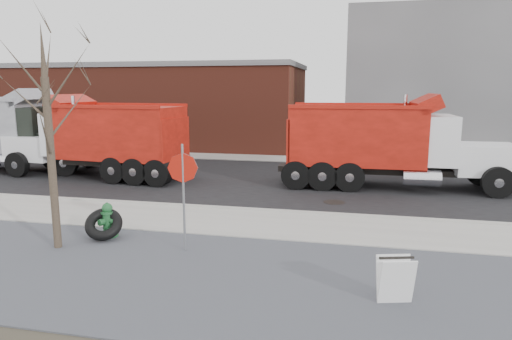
% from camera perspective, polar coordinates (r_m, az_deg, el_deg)
% --- Properties ---
extents(ground, '(120.00, 120.00, 0.00)m').
position_cam_1_polar(ground, '(12.80, -4.62, -6.87)').
color(ground, '#383328').
rests_on(ground, ground).
extents(gravel_verge, '(60.00, 5.00, 0.03)m').
position_cam_1_polar(gravel_verge, '(9.70, -10.80, -12.65)').
color(gravel_verge, slate).
rests_on(gravel_verge, ground).
extents(sidewalk, '(60.00, 2.50, 0.06)m').
position_cam_1_polar(sidewalk, '(13.02, -4.30, -6.43)').
color(sidewalk, '#9E9B93').
rests_on(sidewalk, ground).
extents(curb, '(60.00, 0.15, 0.11)m').
position_cam_1_polar(curb, '(14.21, -2.80, -4.87)').
color(curb, '#9E9B93').
rests_on(curb, ground).
extents(road, '(60.00, 9.40, 0.02)m').
position_cam_1_polar(road, '(18.73, 1.00, -1.30)').
color(road, black).
rests_on(road, ground).
extents(far_sidewalk, '(60.00, 2.00, 0.06)m').
position_cam_1_polar(far_sidewalk, '(24.25, 3.65, 1.39)').
color(far_sidewalk, '#9E9B93').
rests_on(far_sidewalk, ground).
extents(building_grey, '(12.00, 10.00, 8.00)m').
position_cam_1_polar(building_grey, '(30.17, 23.02, 9.91)').
color(building_grey, gray).
rests_on(building_grey, ground).
extents(building_brick, '(20.20, 8.20, 5.30)m').
position_cam_1_polar(building_brick, '(31.77, -13.14, 8.00)').
color(building_brick, maroon).
rests_on(building_brick, ground).
extents(bare_tree, '(3.20, 3.20, 5.20)m').
position_cam_1_polar(bare_tree, '(11.37, -24.66, 6.98)').
color(bare_tree, '#382D23').
rests_on(bare_tree, ground).
extents(fire_hydrant, '(0.51, 0.50, 0.91)m').
position_cam_1_polar(fire_hydrant, '(12.22, -18.05, -6.15)').
color(fire_hydrant, '#2A703C').
rests_on(fire_hydrant, ground).
extents(truck_tire, '(1.15, 1.11, 0.80)m').
position_cam_1_polar(truck_tire, '(12.07, -18.50, -6.44)').
color(truck_tire, black).
rests_on(truck_tire, ground).
extents(stop_sign, '(0.67, 0.18, 2.52)m').
position_cam_1_polar(stop_sign, '(10.45, -9.10, -1.07)').
color(stop_sign, gray).
rests_on(stop_sign, ground).
extents(sandwich_board, '(0.69, 0.53, 0.85)m').
position_cam_1_polar(sandwich_board, '(8.55, 17.03, -12.98)').
color(sandwich_board, white).
rests_on(sandwich_board, ground).
extents(dump_truck_red_a, '(8.64, 2.56, 3.49)m').
position_cam_1_polar(dump_truck_red_a, '(17.85, 15.91, 3.47)').
color(dump_truck_red_a, black).
rests_on(dump_truck_red_a, ground).
extents(dump_truck_red_b, '(8.17, 2.94, 3.43)m').
position_cam_1_polar(dump_truck_red_b, '(20.17, -18.79, 3.97)').
color(dump_truck_red_b, black).
rests_on(dump_truck_red_b, ground).
extents(dump_truck_grey, '(8.29, 3.35, 3.67)m').
position_cam_1_polar(dump_truck_grey, '(23.82, -29.22, 4.40)').
color(dump_truck_grey, black).
rests_on(dump_truck_grey, ground).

